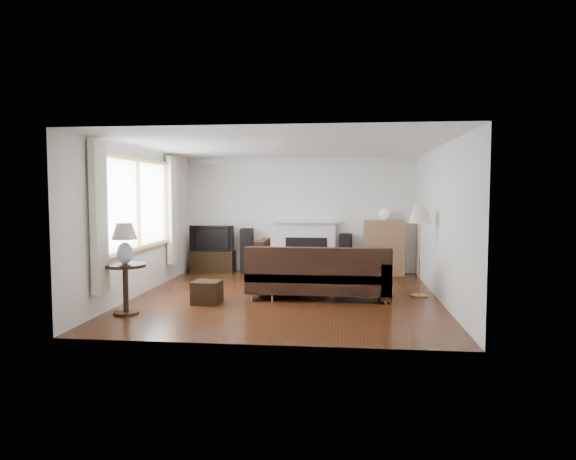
# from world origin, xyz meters

# --- Properties ---
(room) EXTENTS (5.10, 5.60, 2.54)m
(room) POSITION_xyz_m (0.00, 0.00, 1.25)
(room) COLOR #492210
(room) RESTS_ON ground
(window) EXTENTS (0.12, 2.74, 1.54)m
(window) POSITION_xyz_m (-2.45, -0.20, 1.55)
(window) COLOR olive
(window) RESTS_ON room
(curtain_near) EXTENTS (0.10, 0.35, 2.10)m
(curtain_near) POSITION_xyz_m (-2.40, -1.72, 1.40)
(curtain_near) COLOR white
(curtain_near) RESTS_ON room
(curtain_far) EXTENTS (0.10, 0.35, 2.10)m
(curtain_far) POSITION_xyz_m (-2.40, 1.32, 1.40)
(curtain_far) COLOR white
(curtain_far) RESTS_ON room
(fireplace) EXTENTS (1.40, 0.26, 1.15)m
(fireplace) POSITION_xyz_m (0.15, 2.64, 0.57)
(fireplace) COLOR white
(fireplace) RESTS_ON room
(tv_stand) EXTENTS (0.93, 0.42, 0.47)m
(tv_stand) POSITION_xyz_m (-1.89, 2.50, 0.23)
(tv_stand) COLOR black
(tv_stand) RESTS_ON ground
(television) EXTENTS (0.98, 0.13, 0.56)m
(television) POSITION_xyz_m (-1.89, 2.50, 0.75)
(television) COLOR black
(television) RESTS_ON tv_stand
(speaker_left) EXTENTS (0.28, 0.33, 0.96)m
(speaker_left) POSITION_xyz_m (-1.15, 2.55, 0.48)
(speaker_left) COLOR black
(speaker_left) RESTS_ON ground
(speaker_right) EXTENTS (0.28, 0.32, 0.87)m
(speaker_right) POSITION_xyz_m (0.99, 2.55, 0.43)
(speaker_right) COLOR black
(speaker_right) RESTS_ON ground
(bookshelf) EXTENTS (0.85, 0.40, 1.16)m
(bookshelf) POSITION_xyz_m (1.80, 2.52, 0.58)
(bookshelf) COLOR #8E6442
(bookshelf) RESTS_ON ground
(globe_lamp) EXTENTS (0.24, 0.24, 0.24)m
(globe_lamp) POSITION_xyz_m (1.80, 2.52, 1.28)
(globe_lamp) COLOR white
(globe_lamp) RESTS_ON bookshelf
(sectional_sofa) EXTENTS (2.53, 1.85, 0.82)m
(sectional_sofa) POSITION_xyz_m (0.54, -0.03, 0.41)
(sectional_sofa) COLOR black
(sectional_sofa) RESTS_ON ground
(coffee_table) EXTENTS (1.13, 0.84, 0.40)m
(coffee_table) POSITION_xyz_m (0.76, 1.37, 0.20)
(coffee_table) COLOR #A4754E
(coffee_table) RESTS_ON ground
(footstool) EXTENTS (0.44, 0.44, 0.35)m
(footstool) POSITION_xyz_m (-1.18, -0.65, 0.18)
(footstool) COLOR black
(footstool) RESTS_ON ground
(floor_lamp) EXTENTS (0.47, 0.47, 1.52)m
(floor_lamp) POSITION_xyz_m (2.22, 0.26, 0.76)
(floor_lamp) COLOR #C78545
(floor_lamp) RESTS_ON ground
(side_table) EXTENTS (0.58, 0.58, 0.72)m
(side_table) POSITION_xyz_m (-2.15, -1.47, 0.36)
(side_table) COLOR black
(side_table) RESTS_ON ground
(table_lamp) EXTENTS (0.36, 0.36, 0.58)m
(table_lamp) POSITION_xyz_m (-2.15, -1.47, 1.01)
(table_lamp) COLOR silver
(table_lamp) RESTS_ON side_table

